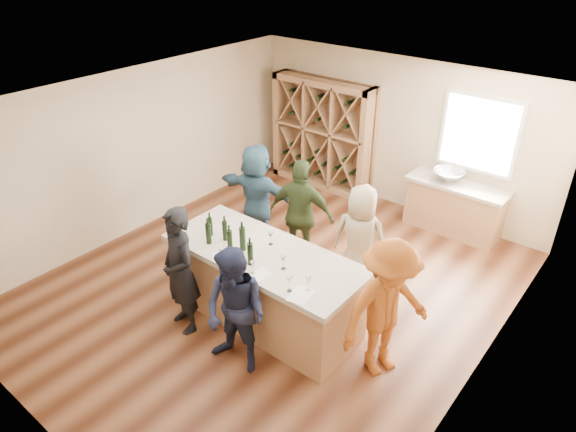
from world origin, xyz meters
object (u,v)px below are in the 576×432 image
Objects in this scene: wine_bottle_d at (230,240)px; person_server at (387,310)px; tasting_counter_base at (265,288)px; person_near_right at (236,312)px; wine_bottle_c at (225,231)px; person_near_left at (180,271)px; wine_bottle_b at (208,234)px; wine_bottle_e at (242,239)px; wine_bottle_f at (250,254)px; person_far_left at (257,194)px; sink at (448,175)px; person_far_mid at (301,215)px; wine_bottle_a at (210,227)px; person_far_right at (360,240)px; wine_rack at (322,134)px.

person_server is at bearing 11.02° from wine_bottle_d.
tasting_counter_base is 0.98m from person_near_right.
person_near_left is at bearing -101.06° from wine_bottle_c.
person_server reaches higher than wine_bottle_b.
wine_bottle_f is (0.30, -0.18, -0.01)m from wine_bottle_e.
wine_bottle_c is at bearing 109.82° from person_far_left.
sink is 4.40m from wine_bottle_b.
person_far_mid is 1.75m from wine_bottle_f.
tasting_counter_base is at bearing -102.22° from sink.
person_server is at bearing 11.08° from wine_bottle_b.
wine_bottle_b reaches higher than tasting_counter_base.
person_far_left reaches higher than wine_bottle_b.
wine_bottle_d is (0.46, -0.09, 0.01)m from wine_bottle_a.
person_far_mid is at bearing 84.71° from person_server.
wine_bottle_b is 1.70m from person_far_mid.
wine_bottle_b is 1.92m from person_far_left.
wine_bottle_e is at bearing 122.23° from person_server.
person_near_left is (-0.73, -0.79, 0.39)m from tasting_counter_base.
wine_bottle_c is 1.80m from person_far_left.
person_far_left is at bearing -16.11° from person_far_right.
person_near_right is at bearing -32.37° from wine_bottle_a.
person_near_right is at bearing 118.52° from person_far_left.
wine_bottle_e reaches higher than wine_bottle_d.
wine_rack is 1.26× the size of person_far_left.
sink is 0.31× the size of person_far_left.
person_server is at bearing 135.16° from person_far_mid.
person_far_right is (1.03, 0.02, -0.05)m from person_far_mid.
wine_bottle_f is at bearing -31.16° from wine_bottle_e.
sink is 0.30× the size of person_server.
wine_bottle_f is at bearing 129.72° from person_server.
person_server is at bearing 7.10° from wine_bottle_a.
wine_bottle_f is (-1.66, -0.49, 0.32)m from person_server.
wine_bottle_d is 0.44m from wine_bottle_f.
wine_rack is 4.35m from wine_bottle_b.
wine_bottle_a is 2.12m from person_far_right.
tasting_counter_base is 1.55× the size of person_far_right.
wine_bottle_b is 0.17× the size of person_far_left.
person_near_right is at bearing 12.02° from person_near_left.
wine_bottle_f is at bearing -10.42° from wine_bottle_d.
person_server is at bearing 119.27° from person_far_right.
wine_bottle_d reaches higher than tasting_counter_base.
wine_rack is 4.17m from wine_bottle_a.
wine_bottle_a is 1.42m from person_near_right.
wine_bottle_f is at bearing -1.00° from wine_bottle_b.
person_near_left reaches higher than person_far_right.
wine_bottle_b is at bearing -110.44° from sink.
wine_bottle_e is at bearing 118.30° from person_far_left.
wine_bottle_a is 0.74m from person_near_left.
wine_bottle_f is (0.43, -0.08, 0.01)m from wine_bottle_d.
person_far_right reaches higher than wine_bottle_a.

